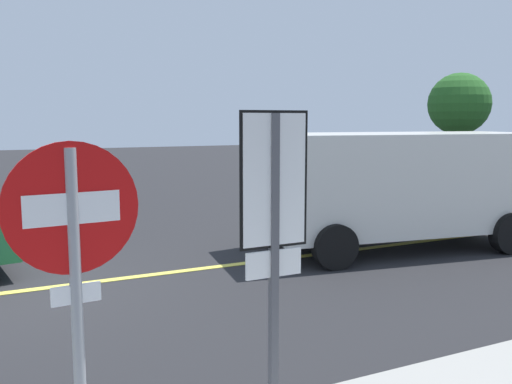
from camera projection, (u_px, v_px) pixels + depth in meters
The scene contains 5 objects.
lane_marking_centre at pixel (196, 269), 8.98m from camera, with size 28.00×0.16×0.01m, color #E0D14C.
stop_sign at pixel (75, 271), 3.12m from camera, with size 0.76×0.08×2.34m.
speed_limit_sign at pixel (274, 216), 3.94m from camera, with size 0.54×0.06×2.52m.
white_van at pixel (399, 183), 10.34m from camera, with size 5.43×2.84×2.20m.
tree_left_verge at pixel (459, 105), 18.77m from camera, with size 2.11×2.11×4.05m.
Camera 1 is at (0.12, -8.30, 2.46)m, focal length 38.31 mm.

